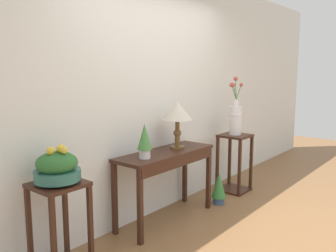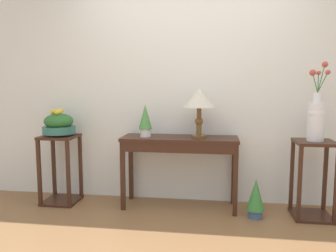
{
  "view_description": "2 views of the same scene",
  "coord_description": "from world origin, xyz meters",
  "px_view_note": "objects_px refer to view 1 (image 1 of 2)",
  "views": [
    {
      "loc": [
        -2.94,
        -1.2,
        1.62
      ],
      "look_at": [
        0.03,
        1.23,
        1.03
      ],
      "focal_mm": 37.86,
      "sensor_mm": 36.0,
      "label": 1
    },
    {
      "loc": [
        0.28,
        -2.34,
        1.33
      ],
      "look_at": [
        -0.22,
        1.17,
        0.89
      ],
      "focal_mm": 35.7,
      "sensor_mm": 36.0,
      "label": 2
    }
  ],
  "objects_px": {
    "potted_plant_on_console": "(145,140)",
    "potted_plant_floor": "(219,187)",
    "pedestal_stand_left": "(60,230)",
    "flower_vase_tall_right": "(236,117)",
    "planter_bowl_wide_left": "(57,167)",
    "console_table": "(167,162)",
    "pedestal_stand_right": "(234,163)",
    "table_lamp": "(177,113)"
  },
  "relations": [
    {
      "from": "pedestal_stand_left",
      "to": "console_table",
      "type": "bearing_deg",
      "value": 0.37
    },
    {
      "from": "console_table",
      "to": "potted_plant_on_console",
      "type": "xyz_separation_m",
      "value": [
        -0.37,
        -0.01,
        0.3
      ]
    },
    {
      "from": "planter_bowl_wide_left",
      "to": "pedestal_stand_right",
      "type": "distance_m",
      "value": 2.74
    },
    {
      "from": "table_lamp",
      "to": "potted_plant_floor",
      "type": "xyz_separation_m",
      "value": [
        0.58,
        -0.2,
        -0.96
      ]
    },
    {
      "from": "potted_plant_on_console",
      "to": "pedestal_stand_left",
      "type": "bearing_deg",
      "value": 179.75
    },
    {
      "from": "console_table",
      "to": "table_lamp",
      "type": "distance_m",
      "value": 0.55
    },
    {
      "from": "pedestal_stand_left",
      "to": "flower_vase_tall_right",
      "type": "xyz_separation_m",
      "value": [
        2.7,
        -0.06,
        0.64
      ]
    },
    {
      "from": "console_table",
      "to": "potted_plant_on_console",
      "type": "bearing_deg",
      "value": -177.96
    },
    {
      "from": "potted_plant_on_console",
      "to": "pedestal_stand_right",
      "type": "xyz_separation_m",
      "value": [
        1.71,
        -0.06,
        -0.57
      ]
    },
    {
      "from": "table_lamp",
      "to": "potted_plant_on_console",
      "type": "distance_m",
      "value": 0.61
    },
    {
      "from": "potted_plant_on_console",
      "to": "planter_bowl_wide_left",
      "type": "xyz_separation_m",
      "value": [
        -0.98,
        0.0,
        -0.07
      ]
    },
    {
      "from": "planter_bowl_wide_left",
      "to": "pedestal_stand_right",
      "type": "relative_size",
      "value": 0.45
    },
    {
      "from": "flower_vase_tall_right",
      "to": "potted_plant_floor",
      "type": "height_order",
      "value": "flower_vase_tall_right"
    },
    {
      "from": "planter_bowl_wide_left",
      "to": "flower_vase_tall_right",
      "type": "height_order",
      "value": "flower_vase_tall_right"
    },
    {
      "from": "pedestal_stand_right",
      "to": "potted_plant_floor",
      "type": "bearing_deg",
      "value": -169.86
    },
    {
      "from": "potted_plant_on_console",
      "to": "pedestal_stand_right",
      "type": "height_order",
      "value": "potted_plant_on_console"
    },
    {
      "from": "potted_plant_on_console",
      "to": "potted_plant_floor",
      "type": "relative_size",
      "value": 0.86
    },
    {
      "from": "console_table",
      "to": "planter_bowl_wide_left",
      "type": "xyz_separation_m",
      "value": [
        -1.35,
        -0.01,
        0.23
      ]
    },
    {
      "from": "potted_plant_floor",
      "to": "table_lamp",
      "type": "bearing_deg",
      "value": 161.06
    },
    {
      "from": "planter_bowl_wide_left",
      "to": "flower_vase_tall_right",
      "type": "distance_m",
      "value": 2.7
    },
    {
      "from": "pedestal_stand_right",
      "to": "flower_vase_tall_right",
      "type": "relative_size",
      "value": 1.01
    },
    {
      "from": "console_table",
      "to": "potted_plant_on_console",
      "type": "relative_size",
      "value": 3.59
    },
    {
      "from": "table_lamp",
      "to": "planter_bowl_wide_left",
      "type": "xyz_separation_m",
      "value": [
        -1.55,
        -0.03,
        -0.28
      ]
    },
    {
      "from": "potted_plant_on_console",
      "to": "pedestal_stand_left",
      "type": "height_order",
      "value": "potted_plant_on_console"
    },
    {
      "from": "potted_plant_on_console",
      "to": "console_table",
      "type": "bearing_deg",
      "value": 2.04
    },
    {
      "from": "pedestal_stand_right",
      "to": "potted_plant_floor",
      "type": "xyz_separation_m",
      "value": [
        -0.56,
        -0.1,
        -0.18
      ]
    },
    {
      "from": "pedestal_stand_left",
      "to": "flower_vase_tall_right",
      "type": "height_order",
      "value": "flower_vase_tall_right"
    },
    {
      "from": "console_table",
      "to": "flower_vase_tall_right",
      "type": "height_order",
      "value": "flower_vase_tall_right"
    },
    {
      "from": "potted_plant_on_console",
      "to": "potted_plant_floor",
      "type": "distance_m",
      "value": 1.38
    },
    {
      "from": "pedestal_stand_left",
      "to": "planter_bowl_wide_left",
      "type": "bearing_deg",
      "value": -87.18
    },
    {
      "from": "console_table",
      "to": "flower_vase_tall_right",
      "type": "xyz_separation_m",
      "value": [
        1.35,
        -0.07,
        0.36
      ]
    },
    {
      "from": "potted_plant_on_console",
      "to": "pedestal_stand_left",
      "type": "distance_m",
      "value": 1.14
    },
    {
      "from": "pedestal_stand_right",
      "to": "flower_vase_tall_right",
      "type": "distance_m",
      "value": 0.63
    },
    {
      "from": "potted_plant_on_console",
      "to": "potted_plant_floor",
      "type": "height_order",
      "value": "potted_plant_on_console"
    },
    {
      "from": "console_table",
      "to": "potted_plant_floor",
      "type": "relative_size",
      "value": 3.07
    },
    {
      "from": "potted_plant_floor",
      "to": "potted_plant_on_console",
      "type": "bearing_deg",
      "value": 171.96
    },
    {
      "from": "pedestal_stand_right",
      "to": "flower_vase_tall_right",
      "type": "height_order",
      "value": "flower_vase_tall_right"
    },
    {
      "from": "table_lamp",
      "to": "planter_bowl_wide_left",
      "type": "distance_m",
      "value": 1.58
    },
    {
      "from": "potted_plant_on_console",
      "to": "flower_vase_tall_right",
      "type": "relative_size",
      "value": 0.45
    },
    {
      "from": "console_table",
      "to": "potted_plant_floor",
      "type": "distance_m",
      "value": 0.92
    },
    {
      "from": "pedestal_stand_left",
      "to": "pedestal_stand_right",
      "type": "height_order",
      "value": "pedestal_stand_right"
    },
    {
      "from": "table_lamp",
      "to": "pedestal_stand_right",
      "type": "distance_m",
      "value": 1.39
    }
  ]
}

